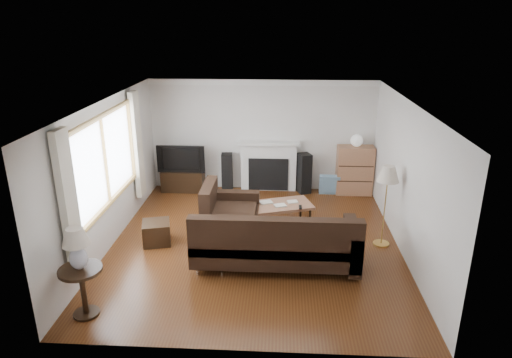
# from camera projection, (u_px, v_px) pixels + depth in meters

# --- Properties ---
(room) EXTENTS (5.10, 5.60, 2.54)m
(room) POSITION_uv_depth(u_px,v_px,m) (255.00, 177.00, 7.64)
(room) COLOR #502911
(room) RESTS_ON ground
(window) EXTENTS (0.12, 2.74, 1.54)m
(window) POSITION_uv_depth(u_px,v_px,m) (106.00, 161.00, 7.49)
(window) COLOR brown
(window) RESTS_ON room
(curtain_near) EXTENTS (0.10, 0.35, 2.10)m
(curtain_near) POSITION_uv_depth(u_px,v_px,m) (69.00, 206.00, 6.11)
(curtain_near) COLOR silver
(curtain_near) RESTS_ON room
(curtain_far) EXTENTS (0.10, 0.35, 2.10)m
(curtain_far) POSITION_uv_depth(u_px,v_px,m) (137.00, 145.00, 8.96)
(curtain_far) COLOR silver
(curtain_far) RESTS_ON room
(fireplace) EXTENTS (1.40, 0.26, 1.15)m
(fireplace) POSITION_uv_depth(u_px,v_px,m) (269.00, 166.00, 10.34)
(fireplace) COLOR white
(fireplace) RESTS_ON room
(tv_stand) EXTENTS (0.96, 0.43, 0.48)m
(tv_stand) POSITION_uv_depth(u_px,v_px,m) (183.00, 180.00, 10.43)
(tv_stand) COLOR black
(tv_stand) RESTS_ON ground
(television) EXTENTS (1.07, 0.14, 0.61)m
(television) POSITION_uv_depth(u_px,v_px,m) (182.00, 157.00, 10.25)
(television) COLOR black
(television) RESTS_ON tv_stand
(speaker_left) EXTENTS (0.26, 0.31, 0.87)m
(speaker_left) POSITION_uv_depth(u_px,v_px,m) (227.00, 172.00, 10.36)
(speaker_left) COLOR black
(speaker_left) RESTS_ON ground
(speaker_right) EXTENTS (0.35, 0.37, 0.91)m
(speaker_right) POSITION_uv_depth(u_px,v_px,m) (304.00, 173.00, 10.24)
(speaker_right) COLOR black
(speaker_right) RESTS_ON ground
(bookshelf) EXTENTS (0.80, 0.38, 1.10)m
(bookshelf) POSITION_uv_depth(u_px,v_px,m) (355.00, 170.00, 10.15)
(bookshelf) COLOR #9D6949
(bookshelf) RESTS_ON ground
(globe_lamp) EXTENTS (0.26, 0.26, 0.26)m
(globe_lamp) POSITION_uv_depth(u_px,v_px,m) (357.00, 141.00, 9.92)
(globe_lamp) COLOR white
(globe_lamp) RESTS_ON bookshelf
(sectional_sofa) EXTENTS (2.84, 2.08, 0.92)m
(sectional_sofa) POSITION_uv_depth(u_px,v_px,m) (275.00, 238.00, 7.24)
(sectional_sofa) COLOR black
(sectional_sofa) RESTS_ON ground
(coffee_table) EXTENTS (1.32, 0.98, 0.46)m
(coffee_table) POSITION_uv_depth(u_px,v_px,m) (280.00, 215.00, 8.65)
(coffee_table) COLOR #8E5E44
(coffee_table) RESTS_ON ground
(footstool) EXTENTS (0.57, 0.57, 0.40)m
(footstool) POSITION_uv_depth(u_px,v_px,m) (157.00, 233.00, 8.02)
(footstool) COLOR black
(footstool) RESTS_ON ground
(floor_lamp) EXTENTS (0.44, 0.44, 1.45)m
(floor_lamp) POSITION_uv_depth(u_px,v_px,m) (385.00, 206.00, 7.79)
(floor_lamp) COLOR gold
(floor_lamp) RESTS_ON ground
(side_table) EXTENTS (0.56, 0.56, 0.70)m
(side_table) POSITION_uv_depth(u_px,v_px,m) (83.00, 292.00, 6.04)
(side_table) COLOR black
(side_table) RESTS_ON ground
(table_lamp) EXTENTS (0.35, 0.35, 0.57)m
(table_lamp) POSITION_uv_depth(u_px,v_px,m) (77.00, 249.00, 5.82)
(table_lamp) COLOR silver
(table_lamp) RESTS_ON side_table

